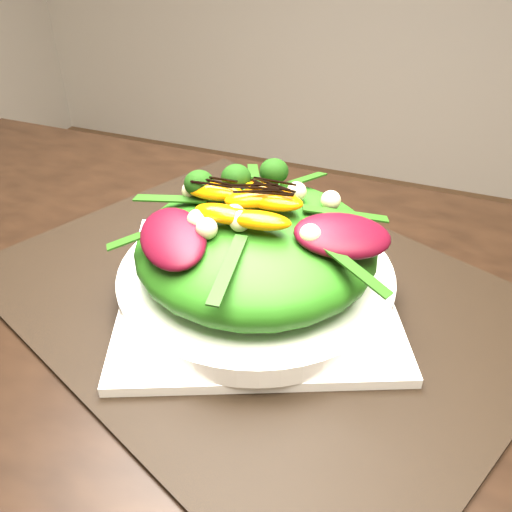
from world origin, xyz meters
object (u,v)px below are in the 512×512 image
at_px(plate_base, 256,289).
at_px(orange_segment, 247,193).
at_px(salad_bowl, 256,277).
at_px(placemat, 256,294).
at_px(dining_table, 439,510).
at_px(lettuce_mound, 256,246).

height_order(plate_base, orange_segment, orange_segment).
distance_m(salad_bowl, orange_segment, 0.09).
xyz_separation_m(placemat, salad_bowl, (0.00, 0.00, 0.02)).
bearing_deg(placemat, dining_table, -37.48).
bearing_deg(plate_base, dining_table, -37.48).
bearing_deg(dining_table, placemat, 142.52).
xyz_separation_m(plate_base, orange_segment, (-0.02, 0.02, 0.10)).
relative_size(plate_base, lettuce_mound, 1.14).
height_order(placemat, plate_base, plate_base).
height_order(salad_bowl, orange_segment, orange_segment).
bearing_deg(placemat, lettuce_mound, 90.00).
relative_size(dining_table, orange_segment, 28.10).
bearing_deg(lettuce_mound, plate_base, -90.00).
height_order(placemat, orange_segment, orange_segment).
xyz_separation_m(placemat, lettuce_mound, (0.00, 0.00, 0.06)).
bearing_deg(placemat, orange_segment, 134.06).
distance_m(salad_bowl, lettuce_mound, 0.04).
relative_size(placemat, salad_bowl, 1.92).
height_order(dining_table, plate_base, dining_table).
height_order(plate_base, lettuce_mound, lettuce_mound).
relative_size(lettuce_mound, orange_segment, 4.02).
bearing_deg(orange_segment, plate_base, -45.94).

